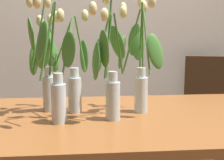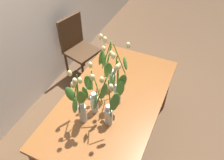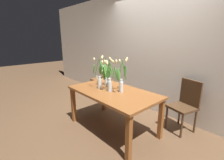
{
  "view_description": "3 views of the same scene",
  "coord_description": "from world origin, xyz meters",
  "px_view_note": "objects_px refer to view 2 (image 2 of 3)",
  "views": [
    {
      "loc": [
        -0.16,
        -1.48,
        1.17
      ],
      "look_at": [
        -0.02,
        -0.04,
        0.93
      ],
      "focal_mm": 50.56,
      "sensor_mm": 36.0,
      "label": 1
    },
    {
      "loc": [
        -1.29,
        -0.58,
        2.36
      ],
      "look_at": [
        0.05,
        0.03,
        0.93
      ],
      "focal_mm": 35.75,
      "sensor_mm": 36.0,
      "label": 2
    },
    {
      "loc": [
        1.96,
        -1.79,
        1.65
      ],
      "look_at": [
        -0.04,
        0.01,
        0.93
      ],
      "focal_mm": 25.69,
      "sensor_mm": 36.0,
      "label": 3
    }
  ],
  "objects_px": {
    "dining_table": "(113,105)",
    "tulip_vase_0": "(80,106)",
    "tulip_vase_1": "(107,110)",
    "dining_chair": "(77,45)",
    "tulip_vase_2": "(111,70)",
    "tulip_vase_3": "(93,97)",
    "tulip_vase_4": "(116,86)"
  },
  "relations": [
    {
      "from": "dining_table",
      "to": "tulip_vase_0",
      "type": "relative_size",
      "value": 2.74
    },
    {
      "from": "tulip_vase_1",
      "to": "dining_chair",
      "type": "distance_m",
      "value": 1.61
    },
    {
      "from": "tulip_vase_0",
      "to": "tulip_vase_2",
      "type": "xyz_separation_m",
      "value": [
        0.48,
        -0.06,
        0.03
      ]
    },
    {
      "from": "dining_table",
      "to": "dining_chair",
      "type": "height_order",
      "value": "dining_chair"
    },
    {
      "from": "dining_table",
      "to": "dining_chair",
      "type": "distance_m",
      "value": 1.3
    },
    {
      "from": "tulip_vase_2",
      "to": "dining_table",
      "type": "bearing_deg",
      "value": -147.93
    },
    {
      "from": "tulip_vase_0",
      "to": "tulip_vase_3",
      "type": "distance_m",
      "value": 0.15
    },
    {
      "from": "dining_chair",
      "to": "tulip_vase_1",
      "type": "bearing_deg",
      "value": -138.44
    },
    {
      "from": "tulip_vase_4",
      "to": "dining_chair",
      "type": "height_order",
      "value": "tulip_vase_4"
    },
    {
      "from": "dining_table",
      "to": "tulip_vase_4",
      "type": "bearing_deg",
      "value": -127.1
    },
    {
      "from": "tulip_vase_2",
      "to": "tulip_vase_3",
      "type": "xyz_separation_m",
      "value": [
        -0.34,
        0.01,
        -0.03
      ]
    },
    {
      "from": "dining_table",
      "to": "tulip_vase_4",
      "type": "xyz_separation_m",
      "value": [
        -0.04,
        -0.05,
        0.32
      ]
    },
    {
      "from": "tulip_vase_0",
      "to": "tulip_vase_1",
      "type": "bearing_deg",
      "value": -75.09
    },
    {
      "from": "tulip_vase_3",
      "to": "dining_chair",
      "type": "height_order",
      "value": "tulip_vase_3"
    },
    {
      "from": "dining_table",
      "to": "tulip_vase_0",
      "type": "distance_m",
      "value": 0.48
    },
    {
      "from": "dining_table",
      "to": "tulip_vase_3",
      "type": "relative_size",
      "value": 3.09
    },
    {
      "from": "tulip_vase_1",
      "to": "tulip_vase_3",
      "type": "distance_m",
      "value": 0.18
    },
    {
      "from": "tulip_vase_2",
      "to": "tulip_vase_1",
      "type": "bearing_deg",
      "value": -158.88
    },
    {
      "from": "tulip_vase_1",
      "to": "tulip_vase_4",
      "type": "xyz_separation_m",
      "value": [
        0.25,
        0.03,
        0.04
      ]
    },
    {
      "from": "tulip_vase_0",
      "to": "tulip_vase_1",
      "type": "xyz_separation_m",
      "value": [
        0.06,
        -0.22,
        -0.01
      ]
    },
    {
      "from": "tulip_vase_2",
      "to": "tulip_vase_3",
      "type": "height_order",
      "value": "tulip_vase_2"
    },
    {
      "from": "dining_chair",
      "to": "tulip_vase_2",
      "type": "bearing_deg",
      "value": -130.61
    },
    {
      "from": "tulip_vase_3",
      "to": "tulip_vase_0",
      "type": "bearing_deg",
      "value": 157.49
    },
    {
      "from": "tulip_vase_2",
      "to": "dining_chair",
      "type": "relative_size",
      "value": 0.63
    },
    {
      "from": "dining_table",
      "to": "dining_chair",
      "type": "bearing_deg",
      "value": 47.41
    },
    {
      "from": "tulip_vase_3",
      "to": "tulip_vase_1",
      "type": "bearing_deg",
      "value": -114.59
    },
    {
      "from": "tulip_vase_0",
      "to": "tulip_vase_4",
      "type": "distance_m",
      "value": 0.37
    },
    {
      "from": "tulip_vase_0",
      "to": "tulip_vase_2",
      "type": "bearing_deg",
      "value": -7.38
    },
    {
      "from": "dining_table",
      "to": "tulip_vase_2",
      "type": "distance_m",
      "value": 0.36
    },
    {
      "from": "tulip_vase_2",
      "to": "tulip_vase_3",
      "type": "distance_m",
      "value": 0.34
    },
    {
      "from": "dining_table",
      "to": "tulip_vase_3",
      "type": "height_order",
      "value": "tulip_vase_3"
    },
    {
      "from": "dining_table",
      "to": "tulip_vase_4",
      "type": "height_order",
      "value": "tulip_vase_4"
    }
  ]
}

